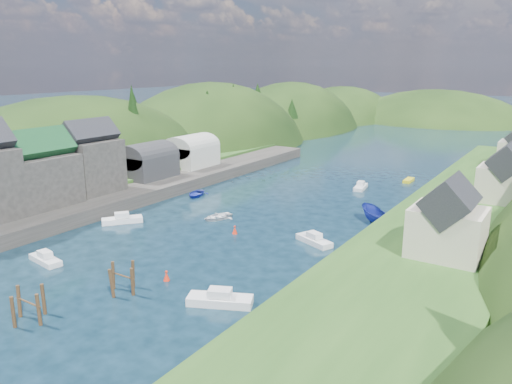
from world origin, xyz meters
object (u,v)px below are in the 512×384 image
Objects in this scene: piling_cluster_far at (123,281)px; piling_cluster_near at (29,308)px; channel_buoy_far at (235,230)px; channel_buoy_near at (167,276)px.

piling_cluster_near is at bearing -106.69° from piling_cluster_far.
piling_cluster_far is at bearing 73.31° from piling_cluster_near.
piling_cluster_far is 19.84m from channel_buoy_far.
piling_cluster_near is 3.16× the size of channel_buoy_near.
channel_buoy_near is at bearing -80.74° from channel_buoy_far.
piling_cluster_near reaches higher than channel_buoy_near.
channel_buoy_near is 15.76m from channel_buoy_far.
piling_cluster_far reaches higher than channel_buoy_far.
channel_buoy_near is (4.16, 12.51, -0.69)m from piling_cluster_near.
channel_buoy_far is (1.62, 28.07, -0.69)m from piling_cluster_near.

